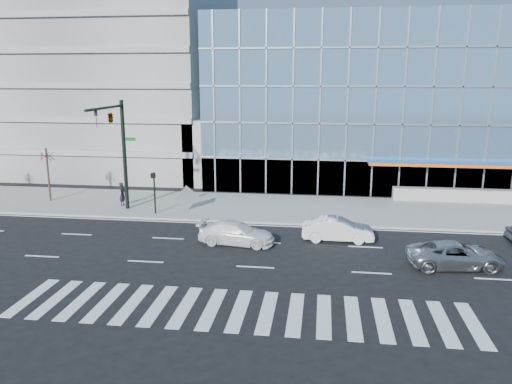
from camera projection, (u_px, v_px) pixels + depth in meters
ground at (264, 243)px, 30.07m from camera, size 160.00×160.00×0.00m
sidewalk at (277, 208)px, 37.77m from camera, size 120.00×8.00×0.15m
theatre_building at (428, 99)px, 51.64m from camera, size 42.00×26.00×15.00m
parking_garage at (114, 74)px, 55.51m from camera, size 24.00×24.00×20.00m
ramp_block at (224, 149)px, 47.55m from camera, size 6.00×8.00×6.00m
tower_backdrop at (153, 1)px, 96.11m from camera, size 14.00×14.00×48.00m
traffic_signal at (115, 130)px, 34.52m from camera, size 1.14×5.74×8.00m
ped_signal_post at (154, 186)px, 35.46m from camera, size 0.30×0.33×3.00m
street_tree_near at (46, 155)px, 38.80m from camera, size 1.10×1.10×4.23m
silver_suv at (455, 255)px, 26.04m from camera, size 5.14×2.84×1.36m
white_suv at (236, 233)px, 29.73m from camera, size 4.73×2.31×1.32m
white_sedan at (338, 229)px, 30.30m from camera, size 4.32×1.56×1.42m
pedestrian at (122, 194)px, 37.93m from camera, size 0.45×0.67×1.79m
tilted_panel at (187, 198)px, 36.72m from camera, size 1.61×1.00×1.84m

